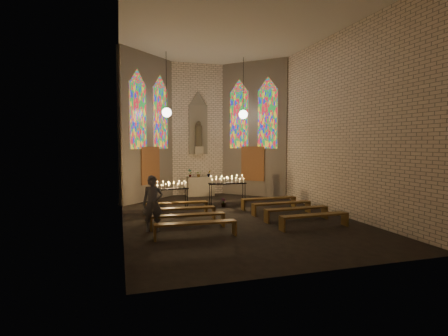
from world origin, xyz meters
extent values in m
plane|color=black|center=(0.00, 0.00, 0.00)|extent=(12.00, 12.00, 0.00)
cube|color=#F2E0CB|center=(0.00, 6.00, 3.50)|extent=(8.00, 0.02, 7.00)
cube|color=#F2E0CB|center=(0.00, -6.00, 3.50)|extent=(8.00, 0.02, 7.00)
cube|color=#F2E0CB|center=(-4.00, 0.00, 3.50)|extent=(0.02, 12.00, 7.00)
cube|color=#F2E0CB|center=(4.00, 0.00, 3.50)|extent=(0.02, 12.00, 7.00)
cube|color=silver|center=(0.00, 0.00, 7.00)|extent=(8.00, 12.00, 0.01)
cube|color=#F2E0CB|center=(-2.75, 4.75, 3.50)|extent=(2.72, 2.72, 7.00)
cube|color=#F2E0CB|center=(2.75, 4.75, 3.50)|extent=(2.72, 2.72, 7.00)
cube|color=#4C3F8C|center=(-3.21, 4.06, 4.00)|extent=(0.78, 0.78, 3.00)
cube|color=#4C3F8C|center=(-2.06, 5.21, 4.00)|extent=(0.78, 0.78, 3.00)
cube|color=#4C3F8C|center=(2.06, 5.21, 4.00)|extent=(0.78, 0.78, 3.00)
cube|color=#4C3F8C|center=(3.21, 4.06, 4.00)|extent=(0.78, 0.78, 3.00)
cube|color=brown|center=(-2.63, 4.63, 1.70)|extent=(0.95, 0.95, 1.80)
cube|color=brown|center=(2.63, 4.63, 1.70)|extent=(0.95, 0.95, 1.80)
cube|color=gray|center=(0.00, 5.92, 3.50)|extent=(1.00, 0.12, 2.60)
cone|color=gray|center=(0.00, 5.92, 5.15)|extent=(1.00, 1.00, 0.80)
cube|color=#BCB199|center=(0.00, 5.78, 2.40)|extent=(0.45, 0.30, 0.40)
cylinder|color=brown|center=(0.00, 5.78, 3.15)|extent=(0.36, 0.36, 1.10)
sphere|color=brown|center=(0.00, 5.78, 3.80)|extent=(0.26, 0.26, 0.26)
sphere|color=white|center=(-1.90, 4.10, 4.20)|extent=(0.44, 0.44, 0.44)
cylinder|color=black|center=(-1.90, 4.10, 5.60)|extent=(0.02, 0.02, 2.80)
sphere|color=white|center=(1.90, 4.10, 4.20)|extent=(0.44, 0.44, 0.44)
cylinder|color=black|center=(1.90, 4.10, 5.60)|extent=(0.02, 0.02, 2.80)
cube|color=#BCB199|center=(0.00, 5.45, 0.50)|extent=(1.40, 0.60, 1.00)
imported|color=#4C723F|center=(-0.55, 5.47, 1.22)|extent=(0.27, 0.23, 0.44)
imported|color=#4C723F|center=(-0.10, 5.39, 1.17)|extent=(0.33, 0.30, 0.33)
imported|color=#4C723F|center=(0.45, 5.35, 1.18)|extent=(0.23, 0.20, 0.36)
imported|color=#4C723F|center=(0.23, 1.96, 0.19)|extent=(0.27, 0.27, 0.38)
cube|color=black|center=(-2.14, 1.76, 0.90)|extent=(1.60, 0.58, 0.05)
cylinder|color=black|center=(-2.85, 1.52, 0.44)|extent=(0.03, 0.03, 0.88)
cylinder|color=black|center=(-1.39, 1.72, 0.44)|extent=(0.03, 0.03, 0.88)
cylinder|color=black|center=(-2.89, 1.81, 0.44)|extent=(0.03, 0.03, 0.88)
cylinder|color=black|center=(-1.43, 2.01, 0.44)|extent=(0.03, 0.03, 0.88)
cube|color=black|center=(0.56, 2.44, 0.97)|extent=(1.68, 0.40, 0.05)
cylinder|color=black|center=(-0.23, 2.28, 0.47)|extent=(0.03, 0.03, 0.94)
cylinder|color=black|center=(1.35, 2.28, 0.47)|extent=(0.03, 0.03, 0.94)
cylinder|color=black|center=(-0.23, 2.60, 0.47)|extent=(0.03, 0.03, 0.94)
cylinder|color=black|center=(1.35, 2.60, 0.47)|extent=(0.03, 0.03, 0.94)
cube|color=brown|center=(-1.97, 1.04, 0.43)|extent=(2.42, 0.42, 0.06)
cube|color=brown|center=(-3.14, 1.08, 0.22)|extent=(0.07, 0.34, 0.43)
cube|color=brown|center=(-0.79, 1.00, 0.22)|extent=(0.07, 0.34, 0.43)
cube|color=brown|center=(1.97, 1.04, 0.43)|extent=(2.42, 0.42, 0.06)
cube|color=brown|center=(0.79, 1.00, 0.22)|extent=(0.07, 0.34, 0.43)
cube|color=brown|center=(3.14, 1.08, 0.22)|extent=(0.07, 0.34, 0.43)
cube|color=brown|center=(-1.97, -0.16, 0.43)|extent=(2.42, 0.42, 0.06)
cube|color=brown|center=(-3.14, -0.12, 0.22)|extent=(0.07, 0.34, 0.43)
cube|color=brown|center=(-0.79, -0.20, 0.22)|extent=(0.07, 0.34, 0.43)
cube|color=brown|center=(1.97, -0.16, 0.43)|extent=(2.42, 0.42, 0.06)
cube|color=brown|center=(0.79, -0.20, 0.22)|extent=(0.07, 0.34, 0.43)
cube|color=brown|center=(3.14, -0.12, 0.22)|extent=(0.07, 0.34, 0.43)
cube|color=brown|center=(-1.97, -1.36, 0.43)|extent=(2.42, 0.42, 0.06)
cube|color=brown|center=(-3.14, -1.32, 0.22)|extent=(0.07, 0.34, 0.43)
cube|color=brown|center=(-0.79, -1.40, 0.22)|extent=(0.07, 0.34, 0.43)
cube|color=brown|center=(1.97, -1.36, 0.43)|extent=(2.42, 0.42, 0.06)
cube|color=brown|center=(0.79, -1.40, 0.22)|extent=(0.07, 0.34, 0.43)
cube|color=brown|center=(3.14, -1.32, 0.22)|extent=(0.07, 0.34, 0.43)
cube|color=brown|center=(-1.97, -2.56, 0.43)|extent=(2.42, 0.42, 0.06)
cube|color=brown|center=(-3.14, -2.52, 0.22)|extent=(0.07, 0.34, 0.43)
cube|color=brown|center=(-0.79, -2.60, 0.22)|extent=(0.07, 0.34, 0.43)
cube|color=brown|center=(1.97, -2.56, 0.43)|extent=(2.42, 0.42, 0.06)
cube|color=brown|center=(0.79, -2.60, 0.22)|extent=(0.07, 0.34, 0.43)
cube|color=brown|center=(3.14, -2.52, 0.22)|extent=(0.07, 0.34, 0.43)
imported|color=#545560|center=(-3.09, -1.43, 0.88)|extent=(0.70, 0.52, 1.76)
camera|label=1|loc=(-4.07, -12.41, 2.75)|focal=28.00mm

